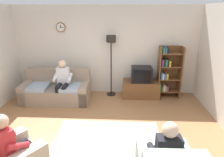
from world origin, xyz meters
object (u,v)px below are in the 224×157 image
(person_in_left_armchair, at_px, (11,143))
(person_on_couch, at_px, (63,79))
(couch, at_px, (57,91))
(tv_stand, at_px, (141,89))
(bookshelf, at_px, (168,72))
(floor_lamp, at_px, (111,49))
(tv, at_px, (142,74))
(person_in_right_armchair, at_px, (166,151))

(person_in_left_armchair, bearing_deg, person_on_couch, 89.53)
(couch, bearing_deg, tv_stand, 9.64)
(couch, height_order, tv_stand, couch)
(bookshelf, relative_size, floor_lamp, 0.84)
(tv, distance_m, person_in_left_armchair, 3.91)
(bookshelf, xyz_separation_m, person_on_couch, (-3.03, -0.60, -0.10))
(tv, relative_size, person_in_right_armchair, 0.54)
(tv_stand, relative_size, bookshelf, 0.71)
(person_in_right_armchair, bearing_deg, couch, 131.80)
(couch, bearing_deg, tv, 9.09)
(couch, height_order, floor_lamp, floor_lamp)
(couch, distance_m, person_in_left_armchair, 2.81)
(tv_stand, bearing_deg, floor_lamp, 173.83)
(couch, relative_size, person_on_couch, 1.54)
(couch, height_order, tv, tv)
(person_on_couch, height_order, person_in_left_armchair, person_on_couch)
(person_in_right_armchair, bearing_deg, person_on_couch, 130.08)
(bookshelf, distance_m, person_in_right_armchair, 3.43)
(bookshelf, height_order, person_on_couch, bookshelf)
(bookshelf, xyz_separation_m, floor_lamp, (-1.70, 0.03, 0.66))
(bookshelf, relative_size, person_in_left_armchair, 1.38)
(couch, xyz_separation_m, person_in_right_armchair, (2.55, -2.85, 0.29))
(tv, distance_m, floor_lamp, 1.17)
(couch, bearing_deg, floor_lamp, 18.36)
(person_on_couch, distance_m, person_in_right_armchair, 3.58)
(tv_stand, distance_m, bookshelf, 0.96)
(tv_stand, relative_size, tv, 1.83)
(tv_stand, relative_size, person_on_couch, 0.89)
(tv_stand, relative_size, person_in_right_armchair, 0.98)
(person_on_couch, relative_size, person_in_left_armchair, 1.11)
(floor_lamp, bearing_deg, tv, -7.68)
(floor_lamp, xyz_separation_m, person_in_right_armchair, (0.98, -3.37, -0.85))
(couch, bearing_deg, bookshelf, 8.57)
(couch, relative_size, bookshelf, 1.24)
(person_on_couch, relative_size, person_in_right_armchair, 1.11)
(bookshelf, bearing_deg, tv, -173.06)
(tv_stand, bearing_deg, couch, -170.36)
(person_on_couch, bearing_deg, couch, 155.62)
(tv_stand, bearing_deg, person_on_couch, -166.65)
(tv, height_order, person_in_left_armchair, person_in_left_armchair)
(couch, xyz_separation_m, bookshelf, (3.27, 0.49, 0.48))
(person_in_right_armchair, bearing_deg, floor_lamp, 106.22)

